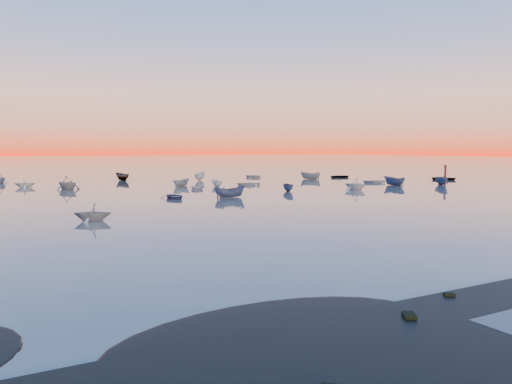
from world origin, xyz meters
TOP-DOWN VIEW (x-y plane):
  - ground at (0.00, 100.00)m, footprint 600.00×600.00m
  - mud_lobes at (0.00, -1.00)m, footprint 140.00×6.00m
  - moored_fleet at (0.00, 53.00)m, footprint 124.00×58.00m
  - boat_near_center at (4.97, 36.99)m, footprint 1.82×3.96m
  - boat_near_right at (25.78, 38.75)m, footprint 4.04×2.64m
  - channel_marker at (49.22, 42.91)m, footprint 0.93×0.93m

SIDE VIEW (x-z plane):
  - ground at x=0.00m, z-range 0.00..0.00m
  - moored_fleet at x=0.00m, z-range -0.60..0.60m
  - boat_near_center at x=4.97m, z-range -0.67..0.67m
  - boat_near_right at x=25.78m, z-range -0.65..0.65m
  - mud_lobes at x=0.00m, z-range -0.03..0.05m
  - channel_marker at x=49.22m, z-range -0.35..2.96m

